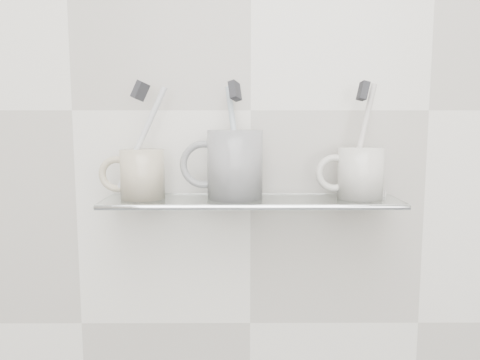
{
  "coord_description": "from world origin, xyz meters",
  "views": [
    {
      "loc": [
        -0.02,
        0.25,
        1.23
      ],
      "look_at": [
        -0.02,
        1.04,
        1.13
      ],
      "focal_mm": 35.0,
      "sensor_mm": 36.0,
      "label": 1
    }
  ],
  "objects_px": {
    "shelf_glass": "(251,201)",
    "mug_left": "(142,174)",
    "mug_right": "(360,173)",
    "mug_center": "(235,165)"
  },
  "relations": [
    {
      "from": "shelf_glass",
      "to": "mug_right",
      "type": "height_order",
      "value": "mug_right"
    },
    {
      "from": "mug_center",
      "to": "mug_right",
      "type": "relative_size",
      "value": 1.34
    },
    {
      "from": "mug_left",
      "to": "mug_center",
      "type": "bearing_deg",
      "value": 0.72
    },
    {
      "from": "shelf_glass",
      "to": "mug_left",
      "type": "height_order",
      "value": "mug_left"
    },
    {
      "from": "mug_left",
      "to": "shelf_glass",
      "type": "bearing_deg",
      "value": -0.83
    },
    {
      "from": "mug_left",
      "to": "mug_right",
      "type": "xyz_separation_m",
      "value": [
        0.37,
        0.0,
        0.0
      ]
    },
    {
      "from": "shelf_glass",
      "to": "mug_left",
      "type": "bearing_deg",
      "value": 178.45
    },
    {
      "from": "shelf_glass",
      "to": "mug_right",
      "type": "xyz_separation_m",
      "value": [
        0.19,
        0.0,
        0.05
      ]
    },
    {
      "from": "shelf_glass",
      "to": "mug_left",
      "type": "distance_m",
      "value": 0.19
    },
    {
      "from": "mug_left",
      "to": "mug_right",
      "type": "distance_m",
      "value": 0.37
    }
  ]
}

